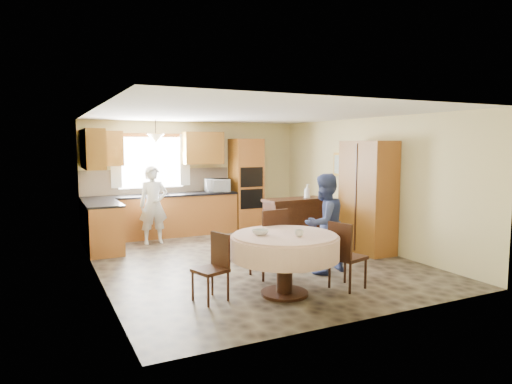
{
  "coord_description": "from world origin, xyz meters",
  "views": [
    {
      "loc": [
        -3.3,
        -6.98,
        2.0
      ],
      "look_at": [
        0.25,
        0.3,
        1.15
      ],
      "focal_mm": 32.0,
      "sensor_mm": 36.0,
      "label": 1
    }
  ],
  "objects": [
    {
      "name": "floor",
      "position": [
        0.0,
        0.0,
        0.0
      ],
      "size": [
        5.0,
        6.0,
        0.01
      ],
      "primitive_type": "cube",
      "color": "brown",
      "rests_on": "ground"
    },
    {
      "name": "ceiling",
      "position": [
        0.0,
        0.0,
        2.5
      ],
      "size": [
        5.0,
        6.0,
        0.01
      ],
      "primitive_type": "cube",
      "color": "white",
      "rests_on": "wall_back"
    },
    {
      "name": "wall_back",
      "position": [
        0.0,
        3.0,
        1.25
      ],
      "size": [
        5.0,
        0.02,
        2.5
      ],
      "primitive_type": "cube",
      "color": "#D1C485",
      "rests_on": "floor"
    },
    {
      "name": "wall_front",
      "position": [
        0.0,
        -3.0,
        1.25
      ],
      "size": [
        5.0,
        0.02,
        2.5
      ],
      "primitive_type": "cube",
      "color": "#D1C485",
      "rests_on": "floor"
    },
    {
      "name": "wall_left",
      "position": [
        -2.5,
        0.0,
        1.25
      ],
      "size": [
        0.02,
        6.0,
        2.5
      ],
      "primitive_type": "cube",
      "color": "#D1C485",
      "rests_on": "floor"
    },
    {
      "name": "wall_right",
      "position": [
        2.5,
        0.0,
        1.25
      ],
      "size": [
        0.02,
        6.0,
        2.5
      ],
      "primitive_type": "cube",
      "color": "#D1C485",
      "rests_on": "floor"
    },
    {
      "name": "window",
      "position": [
        -1.0,
        2.98,
        1.6
      ],
      "size": [
        1.4,
        0.03,
        1.1
      ],
      "primitive_type": "cube",
      "color": "white",
      "rests_on": "wall_back"
    },
    {
      "name": "curtain_left",
      "position": [
        -1.75,
        2.93,
        1.65
      ],
      "size": [
        0.22,
        0.02,
        1.15
      ],
      "primitive_type": "cube",
      "color": "white",
      "rests_on": "wall_back"
    },
    {
      "name": "curtain_right",
      "position": [
        -0.25,
        2.93,
        1.65
      ],
      "size": [
        0.22,
        0.02,
        1.15
      ],
      "primitive_type": "cube",
      "color": "white",
      "rests_on": "wall_back"
    },
    {
      "name": "base_cab_back",
      "position": [
        -0.85,
        2.7,
        0.44
      ],
      "size": [
        3.3,
        0.6,
        0.88
      ],
      "primitive_type": "cube",
      "color": "#CE7336",
      "rests_on": "floor"
    },
    {
      "name": "counter_back",
      "position": [
        -0.85,
        2.7,
        0.9
      ],
      "size": [
        3.3,
        0.64,
        0.04
      ],
      "primitive_type": "cube",
      "color": "black",
      "rests_on": "base_cab_back"
    },
    {
      "name": "base_cab_left",
      "position": [
        -2.2,
        1.8,
        0.44
      ],
      "size": [
        0.6,
        1.2,
        0.88
      ],
      "primitive_type": "cube",
      "color": "#CE7336",
      "rests_on": "floor"
    },
    {
      "name": "counter_left",
      "position": [
        -2.2,
        1.8,
        0.9
      ],
      "size": [
        0.64,
        1.2,
        0.04
      ],
      "primitive_type": "cube",
      "color": "black",
      "rests_on": "base_cab_left"
    },
    {
      "name": "backsplash",
      "position": [
        -0.85,
        2.99,
        1.18
      ],
      "size": [
        3.3,
        0.02,
        0.55
      ],
      "primitive_type": "cube",
      "color": "beige",
      "rests_on": "wall_back"
    },
    {
      "name": "wall_cab_left",
      "position": [
        -2.05,
        2.83,
        1.91
      ],
      "size": [
        0.85,
        0.33,
        0.72
      ],
      "primitive_type": "cube",
      "color": "#A37728",
      "rests_on": "wall_back"
    },
    {
      "name": "wall_cab_right",
      "position": [
        0.15,
        2.83,
        1.91
      ],
      "size": [
        0.9,
        0.33,
        0.72
      ],
      "primitive_type": "cube",
      "color": "#A37728",
      "rests_on": "wall_back"
    },
    {
      "name": "wall_cab_side",
      "position": [
        -2.33,
        1.8,
        1.91
      ],
      "size": [
        0.33,
        1.2,
        0.72
      ],
      "primitive_type": "cube",
      "color": "#A37728",
      "rests_on": "wall_left"
    },
    {
      "name": "oven_tower",
      "position": [
        1.15,
        2.69,
        1.06
      ],
      "size": [
        0.66,
        0.62,
        2.12
      ],
      "primitive_type": "cube",
      "color": "#CE7336",
      "rests_on": "floor"
    },
    {
      "name": "oven_upper",
      "position": [
        1.15,
        2.38,
        1.25
      ],
      "size": [
        0.56,
        0.01,
        0.45
      ],
      "primitive_type": "cube",
      "color": "black",
      "rests_on": "oven_tower"
    },
    {
      "name": "oven_lower",
      "position": [
        1.15,
        2.38,
        0.75
      ],
      "size": [
        0.56,
        0.01,
        0.45
      ],
      "primitive_type": "cube",
      "color": "black",
      "rests_on": "oven_tower"
    },
    {
      "name": "pendant",
      "position": [
        -1.0,
        2.5,
        2.12
      ],
      "size": [
        0.36,
        0.36,
        0.18
      ],
      "primitive_type": "cone",
      "rotation": [
        3.14,
        0.0,
        0.0
      ],
      "color": "beige",
      "rests_on": "ceiling"
    },
    {
      "name": "sideboard",
      "position": [
        1.23,
        0.58,
        0.45
      ],
      "size": [
        1.27,
        0.58,
        0.89
      ],
      "primitive_type": "cube",
      "rotation": [
        0.0,
        0.0,
        0.05
      ],
      "color": "#3A1B0F",
      "rests_on": "floor"
    },
    {
      "name": "space_heater",
      "position": [
        2.04,
        0.63,
        0.26
      ],
      "size": [
        0.44,
        0.37,
        0.52
      ],
      "primitive_type": "cube",
      "rotation": [
        0.0,
        0.0,
        0.32
      ],
      "color": "black",
      "rests_on": "floor"
    },
    {
      "name": "cupboard",
      "position": [
        2.22,
        -0.36,
        1.03
      ],
      "size": [
        0.54,
        1.08,
        2.06
      ],
      "primitive_type": "cube",
      "color": "#CE7336",
      "rests_on": "floor"
    },
    {
      "name": "dining_table",
      "position": [
        -0.37,
        -1.83,
        0.64
      ],
      "size": [
        1.43,
        1.43,
        0.82
      ],
      "color": "#3A1B0F",
      "rests_on": "floor"
    },
    {
      "name": "chair_left",
      "position": [
        -1.28,
        -1.61,
        0.48
      ],
      "size": [
        0.47,
        0.47,
        0.86
      ],
      "rotation": [
        0.0,
        0.0,
        -1.25
      ],
      "color": "#3A1B0F",
      "rests_on": "floor"
    },
    {
      "name": "chair_back",
      "position": [
        -0.17,
        -1.06,
        0.58
      ],
      "size": [
        0.48,
        0.48,
        1.05
      ],
      "rotation": [
        0.0,
        0.0,
        3.21
      ],
      "color": "#3A1B0F",
      "rests_on": "floor"
    },
    {
      "name": "chair_right",
      "position": [
        0.48,
        -2.0,
        0.52
      ],
      "size": [
        0.5,
        0.5,
        0.94
      ],
      "rotation": [
        0.0,
        0.0,
        1.85
      ],
      "color": "#3A1B0F",
      "rests_on": "floor"
    },
    {
      "name": "framed_picture",
      "position": [
        2.47,
        0.75,
        1.58
      ],
      "size": [
        0.06,
        0.59,
        0.49
      ],
      "color": "gold",
      "rests_on": "wall_right"
    },
    {
      "name": "microwave",
      "position": [
        0.41,
        2.65,
        1.07
      ],
      "size": [
        0.59,
        0.45,
        0.3
      ],
      "primitive_type": "imported",
      "rotation": [
        0.0,
        0.0,
        -0.16
      ],
      "color": "silver",
      "rests_on": "counter_back"
    },
    {
      "name": "person_sink",
      "position": [
        -1.18,
        2.07,
        0.78
      ],
      "size": [
        0.58,
        0.4,
        1.56
      ],
      "primitive_type": "imported",
      "rotation": [
        0.0,
        0.0,
        -0.04
      ],
      "color": "silver",
      "rests_on": "floor"
    },
    {
      "name": "person_dining",
      "position": [
        0.69,
        -1.19,
        0.78
      ],
      "size": [
        0.87,
        0.75,
        1.55
      ],
      "primitive_type": "imported",
      "rotation": [
        0.0,
        0.0,
        3.38
      ],
      "color": "#39467D",
      "rests_on": "floor"
    },
    {
      "name": "bowl_sideboard",
      "position": [
        1.0,
        0.58,
        0.92
      ],
      "size": [
        0.24,
        0.24,
        0.05
      ],
      "primitive_type": "imported",
      "rotation": [
        0.0,
        0.0,
        -0.15
      ],
      "color": "#B2B2B2",
      "rests_on": "sideboard"
    },
    {
      "name": "bottle_sideboard",
      "position": [
        1.5,
        0.58,
        1.05
      ],
      "size": [
        0.16,
        0.16,
        0.33
      ],
      "primitive_type": "imported",
      "rotation": [
        0.0,
        0.0,
        0.3
      ],
      "color": "silver",
      "rests_on": "sideboard"
    },
    {
      "name": "cup_table",
      "position": [
        -0.29,
        -2.05,
        0.86
      ],
      "size": [
        0.14,
        0.14,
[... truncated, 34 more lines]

